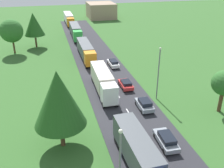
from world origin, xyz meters
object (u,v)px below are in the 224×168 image
(car_third, at_px, (145,104))
(car_second, at_px, (166,140))
(truck_fourth, at_px, (76,31))
(truck_fifth, at_px, (69,18))
(truck_third, at_px, (86,50))
(car_fifth, at_px, (113,63))
(tree_oak, at_px, (11,31))
(tree_ash, at_px, (34,24))
(truck_second, at_px, (103,81))
(lamppost_second, at_px, (159,71))
(truck_lead, at_px, (141,156))
(car_fourth, at_px, (126,84))
(distant_building, at_px, (101,10))
(tree_elm, at_px, (59,99))
(tree_pine, at_px, (224,83))

(car_third, bearing_deg, car_second, -93.62)
(truck_fourth, distance_m, truck_fifth, 19.66)
(truck_third, distance_m, car_fifth, 8.39)
(truck_fourth, bearing_deg, tree_oak, -146.46)
(tree_ash, bearing_deg, truck_fourth, 32.00)
(truck_second, relative_size, truck_third, 0.85)
(car_fifth, bearing_deg, car_third, -89.91)
(truck_fourth, distance_m, lamppost_second, 43.30)
(truck_third, bearing_deg, truck_lead, -90.43)
(truck_second, height_order, truck_fourth, truck_second)
(car_fourth, bearing_deg, truck_lead, -102.92)
(truck_fifth, height_order, distant_building, distant_building)
(truck_fourth, distance_m, car_fifth, 26.95)
(tree_elm, height_order, tree_ash, tree_elm)
(truck_second, relative_size, tree_oak, 1.43)
(lamppost_second, bearing_deg, truck_second, 150.42)
(car_fourth, distance_m, tree_pine, 16.29)
(truck_lead, bearing_deg, distant_building, 80.50)
(car_fifth, distance_m, lamppost_second, 16.79)
(truck_second, bearing_deg, car_fifth, 67.29)
(car_second, bearing_deg, truck_lead, -143.28)
(car_second, bearing_deg, tree_elm, 165.42)
(distant_building, bearing_deg, truck_fourth, -115.78)
(car_second, distance_m, tree_ash, 49.71)
(car_fifth, bearing_deg, car_second, -91.09)
(truck_second, relative_size, truck_fifth, 0.87)
(lamppost_second, bearing_deg, car_second, -107.95)
(car_fourth, distance_m, car_fifth, 11.00)
(car_second, bearing_deg, car_fourth, 90.10)
(car_second, height_order, tree_pine, tree_pine)
(truck_second, relative_size, car_second, 2.60)
(truck_fourth, xyz_separation_m, lamppost_second, (8.04, -42.46, 2.75))
(lamppost_second, height_order, tree_ash, tree_ash)
(truck_second, xyz_separation_m, lamppost_second, (8.00, -4.54, 2.70))
(tree_pine, height_order, tree_ash, tree_ash)
(truck_fifth, xyz_separation_m, car_second, (4.35, -73.67, -1.37))
(car_fourth, distance_m, tree_elm, 18.95)
(truck_second, relative_size, car_fourth, 2.94)
(truck_second, height_order, lamppost_second, lamppost_second)
(lamppost_second, distance_m, tree_oak, 39.97)
(truck_third, height_order, lamppost_second, lamppost_second)
(truck_second, distance_m, lamppost_second, 9.59)
(truck_third, relative_size, car_third, 3.48)
(tree_elm, bearing_deg, car_fifth, 62.41)
(car_third, relative_size, car_fifth, 0.90)
(truck_third, distance_m, car_second, 34.55)
(lamppost_second, relative_size, tree_ash, 0.98)
(tree_pine, bearing_deg, truck_third, 118.51)
(truck_second, relative_size, distant_building, 0.99)
(truck_fifth, bearing_deg, truck_fourth, -89.83)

